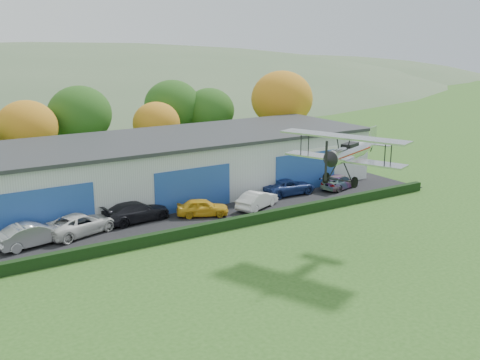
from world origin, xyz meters
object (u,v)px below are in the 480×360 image
car_3 (136,211)px  car_4 (202,207)px  car_6 (288,187)px  car_7 (340,182)px  car_2 (81,224)px  biplane (350,150)px  car_5 (257,200)px  hangar (162,166)px  car_1 (33,234)px

car_3 → car_4: (5.10, -1.59, -0.09)m
car_3 → car_4: 5.34m
car_4 → car_6: size_ratio=0.81×
car_7 → car_2: bearing=74.1°
car_4 → biplane: size_ratio=0.49×
car_2 → car_6: bearing=-106.1°
car_4 → biplane: 14.18m
car_6 → car_2: bearing=93.5°
car_5 → biplane: (-0.34, -11.29, 6.16)m
car_5 → biplane: 12.86m
car_4 → hangar: bearing=23.0°
biplane → car_5: bearing=66.8°
car_5 → car_7: car_5 is taller
car_5 → hangar: bearing=4.8°
car_2 → biplane: bearing=-149.7°
car_4 → car_7: (15.23, 0.51, -0.04)m
car_4 → car_5: (4.93, -0.62, 0.03)m
car_2 → car_5: 14.66m
car_1 → car_4: size_ratio=1.20×
car_3 → biplane: size_ratio=0.65×
car_4 → car_6: car_6 is taller
car_5 → car_2: bearing=59.7°
car_6 → hangar: bearing=58.2°
hangar → car_4: 8.18m
car_6 → car_1: bearing=94.8°
car_1 → car_5: 18.18m
car_2 → car_6: car_2 is taller
car_3 → car_1: bearing=92.9°
hangar → car_3: 8.50m
car_2 → car_1: bearing=82.5°
car_6 → biplane: 15.68m
car_2 → car_3: (4.55, 0.59, 0.03)m
hangar → car_3: size_ratio=7.35×
car_2 → car_3: bearing=-100.2°
hangar → car_3: bearing=-129.9°
car_2 → car_4: bearing=-113.5°
car_5 → car_7: (10.30, 1.13, -0.07)m
biplane → car_7: bearing=27.9°
hangar → car_3: hangar is taller
hangar → car_6: size_ratio=7.87×
hangar → car_1: hangar is taller
car_3 → car_5: car_3 is taller
car_3 → car_6: bearing=-96.0°
car_5 → car_4: bearing=59.0°
hangar → car_2: (-9.87, -6.95, -1.83)m
car_2 → car_6: (19.50, 0.50, -0.06)m
car_3 → car_4: bearing=-113.0°
hangar → car_6: bearing=-33.8°
car_5 → biplane: size_ratio=0.53×
car_3 → car_7: bearing=-98.7°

